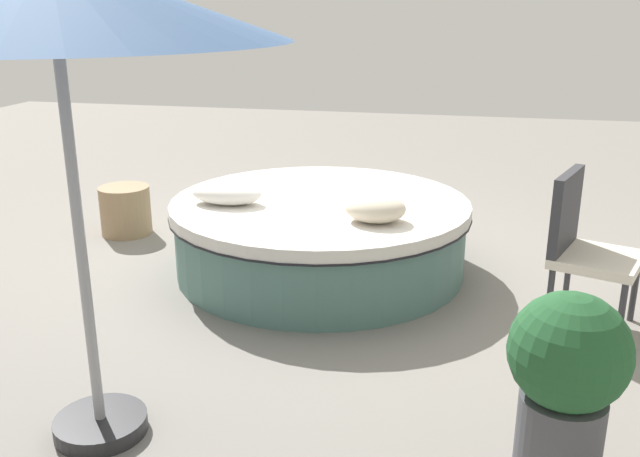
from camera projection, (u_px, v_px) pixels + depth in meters
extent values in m
plane|color=gray|center=(320.00, 270.00, 5.38)|extent=(16.00, 16.00, 0.00)
cylinder|color=#4C726B|center=(320.00, 241.00, 5.31)|extent=(2.18, 2.18, 0.47)
cylinder|color=black|center=(320.00, 212.00, 5.23)|extent=(2.25, 2.25, 0.02)
cylinder|color=silver|center=(320.00, 206.00, 5.22)|extent=(2.24, 2.24, 0.09)
ellipsoid|color=white|center=(227.00, 194.00, 5.09)|extent=(0.53, 0.30, 0.16)
ellipsoid|color=beige|center=(375.00, 208.00, 4.67)|extent=(0.41, 0.35, 0.18)
cylinder|color=#333338|center=(634.00, 290.00, 4.46)|extent=(0.04, 0.04, 0.42)
cylinder|color=#333338|center=(621.00, 315.00, 4.11)|extent=(0.04, 0.04, 0.42)
cylinder|color=#333338|center=(567.00, 277.00, 4.67)|extent=(0.04, 0.04, 0.42)
cylinder|color=#333338|center=(549.00, 300.00, 4.32)|extent=(0.04, 0.04, 0.42)
cube|color=silver|center=(597.00, 259.00, 4.32)|extent=(0.65, 0.66, 0.06)
cube|color=#333338|center=(566.00, 211.00, 4.34)|extent=(0.23, 0.51, 0.50)
cylinder|color=#262628|center=(101.00, 425.00, 3.34)|extent=(0.44, 0.44, 0.08)
cylinder|color=#99999E|center=(78.00, 221.00, 3.02)|extent=(0.05, 0.05, 2.14)
cylinder|color=#4C4C51|center=(558.00, 439.00, 2.96)|extent=(0.36, 0.36, 0.40)
sphere|color=#23562D|center=(569.00, 352.00, 2.83)|extent=(0.50, 0.50, 0.50)
cylinder|color=#997A56|center=(126.00, 210.00, 6.15)|extent=(0.44, 0.44, 0.43)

